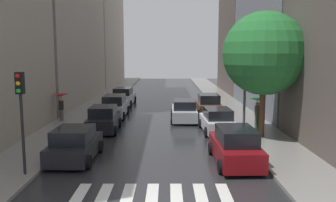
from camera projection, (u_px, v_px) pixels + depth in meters
The scene contains 20 objects.
ground_plane at pixel (163, 106), 34.76m from camera, with size 28.00×72.00×0.04m, color #272729.
sidewalk_left at pixel (98, 105), 34.77m from camera, with size 3.00×72.00×0.15m, color gray.
sidewalk_right at pixel (229, 105), 34.73m from camera, with size 3.00×72.00×0.15m, color gray.
crosswalk_stripes at pixel (153, 195), 12.98m from camera, with size 5.85×2.20×0.01m.
building_left_far at pixel (99, 29), 57.69m from camera, with size 6.00×20.77×18.11m, color #9E9384.
building_right_mid at pixel (288, 7), 30.56m from camera, with size 6.00×16.05×18.35m, color slate.
building_right_far at pixel (250, 10), 44.88m from camera, with size 6.00×12.84×21.26m, color #564C47.
parked_car_left_nearest at pixel (76, 145), 17.06m from camera, with size 2.19×4.05×1.65m.
parked_car_left_second at pixel (105, 120), 23.33m from camera, with size 2.10×4.04×1.72m.
parked_car_left_third at pixel (116, 107), 28.73m from camera, with size 2.00×4.69×1.79m.
parked_car_left_fourth at pixel (125, 97), 35.38m from camera, with size 2.23×4.79×1.73m.
parked_car_right_nearest at pixel (236, 147), 16.54m from camera, with size 2.16×4.49×1.76m.
parked_car_right_second at pixel (218, 121), 23.04m from camera, with size 2.20×4.16×1.61m.
parked_car_right_third at pixel (209, 105), 29.41m from camera, with size 2.08×4.19×1.78m.
car_midroad at pixel (185, 111), 27.06m from camera, with size 2.12×4.58×1.63m.
pedestrian_foreground at pixel (258, 105), 24.02m from camera, with size 1.16×1.16×1.98m.
pedestrian_near_tree at pixel (62, 101), 26.14m from camera, with size 1.08×1.08×2.03m.
street_tree_right at pixel (265, 54), 20.85m from camera, with size 4.99×4.99×7.52m.
traffic_light_left_corner at pixel (22, 100), 14.35m from camera, with size 0.30×0.42×4.30m.
lamp_post_right at pixel (246, 71), 22.45m from camera, with size 0.60×0.28×6.80m.
Camera 1 is at (0.59, -10.37, 5.24)m, focal length 37.50 mm.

